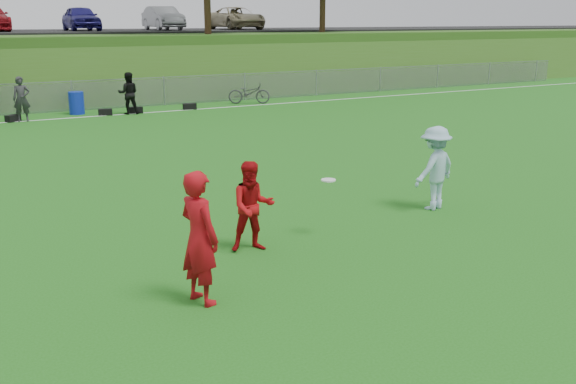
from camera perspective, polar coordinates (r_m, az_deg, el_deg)
ground at (r=10.30m, az=2.67°, el=-6.41°), size 120.00×120.00×0.00m
sideline_far at (r=26.91m, az=-17.72°, el=6.36°), size 60.00×0.10×0.01m
fence at (r=28.78m, az=-18.62°, el=8.11°), size 58.00×0.06×1.30m
berm at (r=39.55m, az=-21.70°, el=10.79°), size 120.00×18.00×3.00m
parking_lot at (r=41.48m, az=-22.28°, el=13.04°), size 120.00×12.00×0.10m
car_row at (r=40.35m, az=-23.90°, el=13.95°), size 32.04×5.18×1.44m
spectator_row at (r=26.42m, az=-24.09°, el=7.47°), size 8.28×0.91×1.69m
gear_bags at (r=27.25m, az=-15.22°, el=6.92°), size 7.67×0.55×0.26m
player_red_left at (r=8.73m, az=-7.88°, el=-4.05°), size 0.63×0.78×1.86m
player_red_center at (r=10.66m, az=-3.17°, el=-1.30°), size 0.87×0.75×1.53m
player_blue at (r=13.34m, az=12.91°, el=2.09°), size 1.22×0.88×1.71m
frisbee at (r=11.34m, az=3.62°, el=1.07°), size 0.26×0.26×0.02m
recycling_bin at (r=27.82m, az=-18.29°, el=7.52°), size 0.62×0.62×0.91m
bicycle at (r=29.83m, az=-3.48°, el=8.80°), size 1.99×1.43×1.00m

